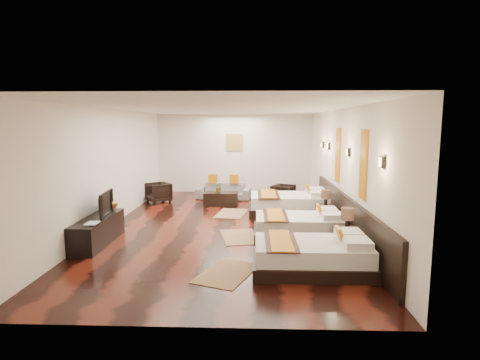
{
  "coord_description": "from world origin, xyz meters",
  "views": [
    {
      "loc": [
        0.69,
        -9.11,
        2.43
      ],
      "look_at": [
        0.36,
        0.16,
        1.1
      ],
      "focal_mm": 28.95,
      "sensor_mm": 36.0,
      "label": 1
    }
  ],
  "objects_px": {
    "book": "(86,223)",
    "coffee_table": "(221,199)",
    "nightstand_b": "(325,213)",
    "table_plant": "(219,187)",
    "tv_console": "(98,231)",
    "armchair_left": "(158,192)",
    "tv": "(102,204)",
    "armchair_right": "(283,194)",
    "bed_far": "(290,204)",
    "bed_near": "(313,255)",
    "figurine": "(109,202)",
    "nightstand_a": "(347,238)",
    "sofa": "(224,191)",
    "bed_mid": "(299,226)"
  },
  "relations": [
    {
      "from": "armchair_right",
      "to": "coffee_table",
      "type": "height_order",
      "value": "armchair_right"
    },
    {
      "from": "armchair_left",
      "to": "armchair_right",
      "type": "xyz_separation_m",
      "value": [
        3.93,
        -0.03,
        -0.02
      ]
    },
    {
      "from": "bed_mid",
      "to": "coffee_table",
      "type": "xyz_separation_m",
      "value": [
        -1.99,
        3.29,
        -0.05
      ]
    },
    {
      "from": "bed_far",
      "to": "tv_console",
      "type": "relative_size",
      "value": 1.21
    },
    {
      "from": "tv",
      "to": "table_plant",
      "type": "bearing_deg",
      "value": -34.31
    },
    {
      "from": "nightstand_b",
      "to": "book",
      "type": "xyz_separation_m",
      "value": [
        -4.95,
        -2.21,
        0.26
      ]
    },
    {
      "from": "bed_near",
      "to": "figurine",
      "type": "relative_size",
      "value": 5.3
    },
    {
      "from": "tv_console",
      "to": "armchair_left",
      "type": "bearing_deg",
      "value": 87.53
    },
    {
      "from": "tv_console",
      "to": "book",
      "type": "height_order",
      "value": "book"
    },
    {
      "from": "book",
      "to": "coffee_table",
      "type": "relative_size",
      "value": 0.31
    },
    {
      "from": "book",
      "to": "coffee_table",
      "type": "xyz_separation_m",
      "value": [
        2.2,
        4.43,
        -0.36
      ]
    },
    {
      "from": "nightstand_a",
      "to": "figurine",
      "type": "distance_m",
      "value": 5.1
    },
    {
      "from": "bed_far",
      "to": "figurine",
      "type": "xyz_separation_m",
      "value": [
        -4.2,
        -2.12,
        0.45
      ]
    },
    {
      "from": "nightstand_a",
      "to": "armchair_right",
      "type": "distance_m",
      "value": 4.85
    },
    {
      "from": "bed_far",
      "to": "figurine",
      "type": "relative_size",
      "value": 5.86
    },
    {
      "from": "book",
      "to": "armchair_left",
      "type": "height_order",
      "value": "armchair_left"
    },
    {
      "from": "book",
      "to": "coffee_table",
      "type": "height_order",
      "value": "book"
    },
    {
      "from": "bed_mid",
      "to": "figurine",
      "type": "distance_m",
      "value": 4.22
    },
    {
      "from": "nightstand_b",
      "to": "table_plant",
      "type": "relative_size",
      "value": 2.92
    },
    {
      "from": "sofa",
      "to": "nightstand_b",
      "type": "bearing_deg",
      "value": -43.28
    },
    {
      "from": "book",
      "to": "table_plant",
      "type": "relative_size",
      "value": 1.04
    },
    {
      "from": "armchair_left",
      "to": "armchair_right",
      "type": "bearing_deg",
      "value": 50.97
    },
    {
      "from": "bed_far",
      "to": "armchair_left",
      "type": "distance_m",
      "value": 4.28
    },
    {
      "from": "tv_console",
      "to": "figurine",
      "type": "xyz_separation_m",
      "value": [
        0.0,
        0.68,
        0.46
      ]
    },
    {
      "from": "nightstand_a",
      "to": "coffee_table",
      "type": "height_order",
      "value": "nightstand_a"
    },
    {
      "from": "coffee_table",
      "to": "bed_far",
      "type": "bearing_deg",
      "value": -28.71
    },
    {
      "from": "book",
      "to": "armchair_right",
      "type": "distance_m",
      "value": 6.34
    },
    {
      "from": "nightstand_b",
      "to": "armchair_left",
      "type": "height_order",
      "value": "nightstand_b"
    },
    {
      "from": "bed_far",
      "to": "figurine",
      "type": "height_order",
      "value": "figurine"
    },
    {
      "from": "tv",
      "to": "armchair_right",
      "type": "relative_size",
      "value": 1.37
    },
    {
      "from": "table_plant",
      "to": "tv",
      "type": "bearing_deg",
      "value": -119.06
    },
    {
      "from": "tv",
      "to": "tv_console",
      "type": "bearing_deg",
      "value": 157.67
    },
    {
      "from": "nightstand_b",
      "to": "figurine",
      "type": "bearing_deg",
      "value": -168.65
    },
    {
      "from": "tv_console",
      "to": "sofa",
      "type": "xyz_separation_m",
      "value": [
        2.2,
        4.94,
        -0.02
      ]
    },
    {
      "from": "bed_near",
      "to": "nightstand_b",
      "type": "height_order",
      "value": "nightstand_b"
    },
    {
      "from": "figurine",
      "to": "armchair_left",
      "type": "height_order",
      "value": "figurine"
    },
    {
      "from": "coffee_table",
      "to": "book",
      "type": "bearing_deg",
      "value": -116.44
    },
    {
      "from": "bed_mid",
      "to": "tv_console",
      "type": "relative_size",
      "value": 1.07
    },
    {
      "from": "bed_mid",
      "to": "bed_far",
      "type": "relative_size",
      "value": 0.88
    },
    {
      "from": "bed_far",
      "to": "figurine",
      "type": "bearing_deg",
      "value": -153.18
    },
    {
      "from": "bed_near",
      "to": "tv_console",
      "type": "xyz_separation_m",
      "value": [
        -4.19,
        1.31,
        0.02
      ]
    },
    {
      "from": "bed_mid",
      "to": "armchair_left",
      "type": "height_order",
      "value": "bed_mid"
    },
    {
      "from": "book",
      "to": "tv",
      "type": "bearing_deg",
      "value": 85.93
    },
    {
      "from": "bed_near",
      "to": "bed_mid",
      "type": "distance_m",
      "value": 1.91
    },
    {
      "from": "book",
      "to": "bed_far",
      "type": "bearing_deg",
      "value": 38.51
    },
    {
      "from": "bed_mid",
      "to": "sofa",
      "type": "relative_size",
      "value": 1.09
    },
    {
      "from": "bed_far",
      "to": "sofa",
      "type": "distance_m",
      "value": 2.93
    },
    {
      "from": "figurine",
      "to": "armchair_left",
      "type": "distance_m",
      "value": 3.65
    },
    {
      "from": "bed_mid",
      "to": "nightstand_b",
      "type": "xyz_separation_m",
      "value": [
        0.75,
        1.07,
        0.05
      ]
    },
    {
      "from": "nightstand_b",
      "to": "book",
      "type": "distance_m",
      "value": 5.42
    }
  ]
}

